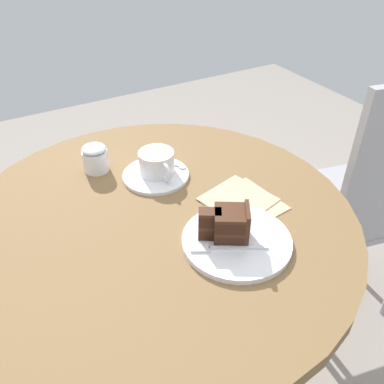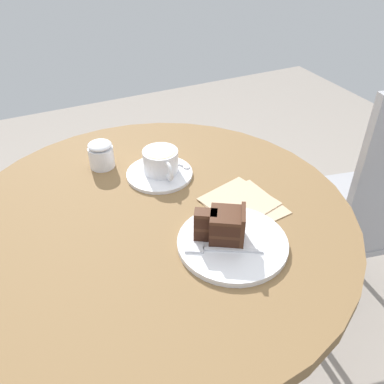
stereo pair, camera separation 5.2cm
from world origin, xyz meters
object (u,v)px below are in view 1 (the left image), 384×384
(teaspoon, at_px, (174,165))
(coffee_cup, at_px, (157,162))
(saucer, at_px, (156,175))
(fork, at_px, (220,248))
(sugar_pot, at_px, (95,158))
(cake_slice, at_px, (228,224))
(cake_plate, at_px, (237,241))
(cafe_chair, at_px, (371,194))
(napkin, at_px, (241,202))

(teaspoon, bearing_deg, coffee_cup, -112.95)
(teaspoon, bearing_deg, saucer, -111.06)
(saucer, relative_size, coffee_cup, 1.39)
(fork, relative_size, sugar_pot, 1.95)
(coffee_cup, xyz_separation_m, cake_slice, (0.28, 0.02, 0.01))
(cake_plate, height_order, cake_slice, cake_slice)
(fork, relative_size, cafe_chair, 0.15)
(cafe_chair, bearing_deg, sugar_pot, -9.72)
(coffee_cup, relative_size, sugar_pot, 1.66)
(cake_slice, xyz_separation_m, cafe_chair, (-0.09, 0.58, -0.20))
(teaspoon, distance_m, napkin, 0.21)
(cafe_chair, bearing_deg, saucer, -5.09)
(coffee_cup, relative_size, fork, 0.85)
(cafe_chair, distance_m, sugar_pot, 0.81)
(napkin, distance_m, sugar_pot, 0.38)
(coffee_cup, relative_size, cake_plate, 0.54)
(coffee_cup, distance_m, sugar_pot, 0.16)
(sugar_pot, bearing_deg, saucer, 48.87)
(cake_slice, bearing_deg, saucer, -174.87)
(fork, distance_m, sugar_pot, 0.42)
(cake_plate, bearing_deg, cake_slice, -133.97)
(cake_slice, xyz_separation_m, fork, (0.02, -0.03, -0.03))
(cake_slice, bearing_deg, teaspoon, 173.96)
(saucer, xyz_separation_m, teaspoon, (-0.01, 0.06, 0.01))
(saucer, relative_size, sugar_pot, 2.30)
(coffee_cup, bearing_deg, napkin, 31.43)
(cake_slice, height_order, fork, cake_slice)
(saucer, height_order, cake_plate, cake_plate)
(fork, bearing_deg, coffee_cup, -63.74)
(teaspoon, bearing_deg, sugar_pot, -151.01)
(coffee_cup, distance_m, teaspoon, 0.06)
(coffee_cup, height_order, teaspoon, coffee_cup)
(cake_slice, height_order, napkin, cake_slice)
(saucer, distance_m, sugar_pot, 0.16)
(napkin, distance_m, cafe_chair, 0.51)
(cake_slice, bearing_deg, cake_plate, 46.03)
(saucer, height_order, sugar_pot, sugar_pot)
(coffee_cup, xyz_separation_m, napkin, (0.19, 0.12, -0.04))
(napkin, relative_size, sugar_pot, 2.61)
(cake_slice, bearing_deg, cafe_chair, 99.00)
(saucer, height_order, napkin, saucer)
(saucer, xyz_separation_m, coffee_cup, (-0.00, 0.01, 0.03))
(napkin, bearing_deg, teaspoon, -161.46)
(coffee_cup, height_order, cake_slice, cake_slice)
(saucer, relative_size, cake_slice, 1.54)
(cake_slice, distance_m, sugar_pot, 0.41)
(cafe_chair, bearing_deg, napkin, 12.20)
(teaspoon, xyz_separation_m, fork, (0.31, -0.06, 0.00))
(cake_plate, relative_size, sugar_pot, 3.09)
(saucer, bearing_deg, cake_slice, 5.13)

